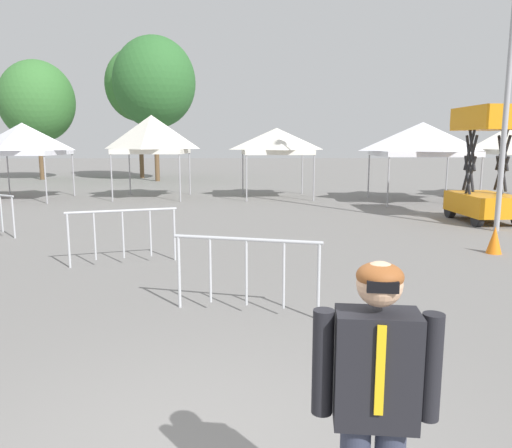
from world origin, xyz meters
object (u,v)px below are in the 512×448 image
object	(u,v)px
canopy_tent_far_left	(152,134)
crowd_barrier_near_person	(246,261)
canopy_tent_behind_left	(277,141)
tree_behind_tents_right	(139,85)
canopy_tent_far_right	(23,139)
scissor_lift	(484,186)
canopy_tent_center	(422,139)
traffic_cone_lot_center	(495,240)
person_foreground	(375,402)
tree_behind_tents_left	(37,102)
crowd_barrier_mid_lot	(123,226)
tree_behind_tents_center	(154,82)

from	to	relation	value
canopy_tent_far_left	crowd_barrier_near_person	xyz separation A→B (m)	(3.96, -14.49, -1.92)
canopy_tent_behind_left	tree_behind_tents_right	distance (m)	14.76
canopy_tent_far_right	scissor_lift	xyz separation A→B (m)	(16.19, -6.14, -1.42)
canopy_tent_behind_left	canopy_tent_center	xyz separation A→B (m)	(5.62, -1.70, 0.08)
scissor_lift	traffic_cone_lot_center	distance (m)	4.63
canopy_tent_center	person_foreground	size ratio (longest dim) A/B	2.05
canopy_tent_far_left	canopy_tent_behind_left	world-z (taller)	canopy_tent_far_left
canopy_tent_far_left	tree_behind_tents_right	size ratio (longest dim) A/B	0.42
tree_behind_tents_left	crowd_barrier_mid_lot	bearing A→B (deg)	-64.48
tree_behind_tents_left	traffic_cone_lot_center	size ratio (longest dim) A/B	12.36
canopy_tent_far_left	tree_behind_tents_left	world-z (taller)	tree_behind_tents_left
canopy_tent_far_right	crowd_barrier_near_person	world-z (taller)	canopy_tent_far_right
tree_behind_tents_left	crowd_barrier_near_person	distance (m)	28.49
traffic_cone_lot_center	canopy_tent_far_left	bearing A→B (deg)	130.46
canopy_tent_center	tree_behind_tents_center	bearing A→B (deg)	138.87
scissor_lift	traffic_cone_lot_center	size ratio (longest dim) A/B	5.67
tree_behind_tents_left	tree_behind_tents_center	bearing A→B (deg)	-10.72
crowd_barrier_near_person	scissor_lift	bearing A→B (deg)	47.93
tree_behind_tents_left	canopy_tent_far_right	bearing A→B (deg)	-70.78
canopy_tent_center	tree_behind_tents_center	distance (m)	16.71
canopy_tent_far_right	crowd_barrier_near_person	bearing A→B (deg)	-56.86
canopy_tent_far_left	crowd_barrier_mid_lot	world-z (taller)	canopy_tent_far_left
canopy_tent_far_left	tree_behind_tents_left	size ratio (longest dim) A/B	0.47
canopy_tent_center	scissor_lift	world-z (taller)	scissor_lift
canopy_tent_behind_left	canopy_tent_center	distance (m)	5.87
traffic_cone_lot_center	crowd_barrier_mid_lot	bearing A→B (deg)	-174.44
canopy_tent_center	canopy_tent_far_right	bearing A→B (deg)	175.95
person_foreground	tree_behind_tents_right	size ratio (longest dim) A/B	0.21
person_foreground	tree_behind_tents_center	distance (m)	28.89
canopy_tent_far_left	traffic_cone_lot_center	bearing A→B (deg)	-49.54
scissor_lift	person_foreground	distance (m)	13.66
scissor_lift	crowd_barrier_near_person	world-z (taller)	scissor_lift
tree_behind_tents_right	tree_behind_tents_left	size ratio (longest dim) A/B	1.14
canopy_tent_far_right	crowd_barrier_near_person	distance (m)	16.77
tree_behind_tents_center	crowd_barrier_mid_lot	world-z (taller)	tree_behind_tents_center
person_foreground	tree_behind_tents_left	size ratio (longest dim) A/B	0.24
canopy_tent_far_left	scissor_lift	xyz separation A→B (m)	(11.03, -6.66, -1.61)
canopy_tent_far_right	crowd_barrier_mid_lot	size ratio (longest dim) A/B	1.55
tree_behind_tents_right	crowd_barrier_near_person	size ratio (longest dim) A/B	4.10
canopy_tent_far_right	tree_behind_tents_center	bearing A→B (deg)	68.93
canopy_tent_far_left	person_foreground	size ratio (longest dim) A/B	1.95
tree_behind_tents_right	canopy_tent_far_left	bearing A→B (deg)	-75.98
scissor_lift	canopy_tent_far_left	bearing A→B (deg)	148.88
tree_behind_tents_center	tree_behind_tents_left	size ratio (longest dim) A/B	1.16
tree_behind_tents_center	tree_behind_tents_right	bearing A→B (deg)	119.23
scissor_lift	canopy_tent_far_right	bearing A→B (deg)	159.23
canopy_tent_behind_left	scissor_lift	world-z (taller)	scissor_lift
traffic_cone_lot_center	tree_behind_tents_left	bearing A→B (deg)	130.49
crowd_barrier_mid_lot	canopy_tent_behind_left	bearing A→B (deg)	72.42
canopy_tent_far_left	canopy_tent_behind_left	bearing A→B (deg)	0.48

